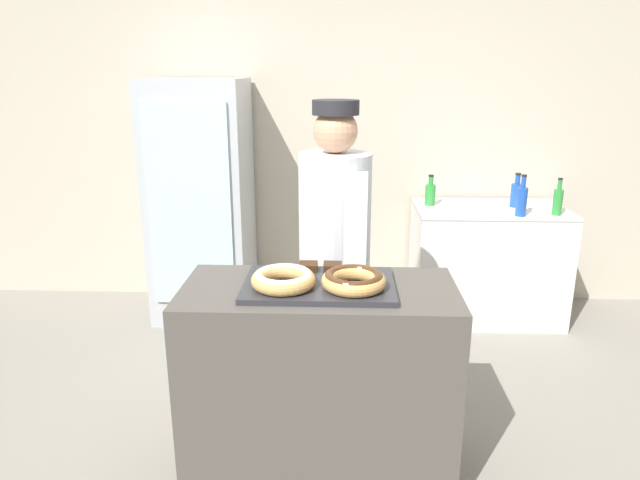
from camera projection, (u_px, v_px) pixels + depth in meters
name	position (u px, v px, depth m)	size (l,w,h in m)	color
ground_plane	(319.00, 465.00, 2.66)	(14.00, 14.00, 0.00)	gray
wall_back	(331.00, 128.00, 4.31)	(8.00, 0.06, 2.70)	#BCB29E
display_counter	(319.00, 381.00, 2.53)	(1.17, 0.55, 0.89)	#4C4742
serving_tray	(319.00, 285.00, 2.40)	(0.63, 0.41, 0.02)	#2D2D33
donut_light_glaze	(283.00, 279.00, 2.33)	(0.27, 0.27, 0.07)	tan
donut_chocolate_glaze	(354.00, 280.00, 2.32)	(0.27, 0.27, 0.07)	tan
brownie_back_left	(308.00, 267.00, 2.54)	(0.08, 0.08, 0.03)	#382111
brownie_back_right	(333.00, 267.00, 2.54)	(0.08, 0.08, 0.03)	#382111
baker_person	(335.00, 256.00, 2.90)	(0.36, 0.36, 1.64)	#4C4C51
beverage_fridge	(201.00, 201.00, 4.12)	(0.68, 0.65, 1.71)	#ADB2B7
chest_freezer	(486.00, 262.00, 4.17)	(1.06, 0.62, 0.83)	silver
bottle_blue	(522.00, 200.00, 3.80)	(0.07, 0.07, 0.28)	#1E4CB2
bottle_blue_b	(516.00, 194.00, 4.06)	(0.08, 0.08, 0.24)	#1E4CB2
bottle_green	(430.00, 194.00, 4.11)	(0.07, 0.07, 0.22)	#2D8C38
bottle_green_b	(558.00, 201.00, 3.82)	(0.06, 0.06, 0.25)	#2D8C38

